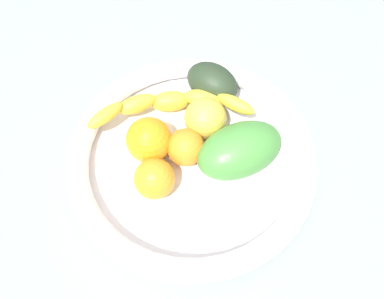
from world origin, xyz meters
TOP-DOWN VIEW (x-y plane):
  - kitchen_counter at (0.00, 0.00)cm, footprint 120.00×120.00cm
  - fruit_bowl at (0.00, 0.00)cm, footprint 35.96×35.96cm
  - banana_draped_left at (2.73, -8.50)cm, footprint 25.53×8.09cm
  - orange_front at (5.38, 4.15)cm, footprint 5.70×5.70cm
  - orange_mid_left at (0.86, -0.57)cm, footprint 5.47×5.47cm
  - orange_mid_right at (6.02, -1.77)cm, footprint 6.64×6.64cm
  - mango_green at (-6.64, 0.76)cm, footprint 14.69×11.96cm
  - avocado_dark at (-3.99, -11.94)cm, footprint 10.56×10.19cm
  - apple_yellow at (-2.31, -5.09)cm, footprint 6.31×6.31cm

SIDE VIEW (x-z plane):
  - kitchen_counter at x=0.00cm, z-range 0.00..3.00cm
  - fruit_bowl at x=0.00cm, z-range 3.07..7.86cm
  - banana_draped_left at x=2.73cm, z-range 4.92..9.78cm
  - orange_mid_left at x=0.86cm, z-range 4.69..10.15cm
  - orange_front at x=5.38cm, z-range 4.69..10.38cm
  - avocado_dark at x=-3.99cm, z-range 4.69..10.47cm
  - apple_yellow at x=-2.31cm, z-range 4.69..10.99cm
  - orange_mid_right at x=6.02cm, z-range 4.69..11.33cm
  - mango_green at x=-6.64cm, z-range 4.69..11.45cm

